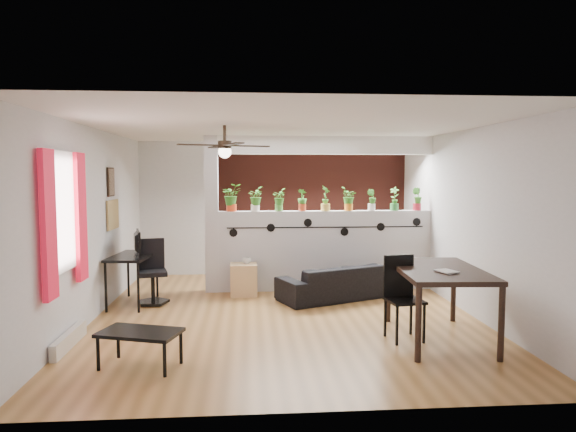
{
  "coord_description": "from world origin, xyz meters",
  "views": [
    {
      "loc": [
        -0.49,
        -7.07,
        1.97
      ],
      "look_at": [
        0.1,
        0.6,
        1.34
      ],
      "focal_mm": 32.0,
      "sensor_mm": 36.0,
      "label": 1
    }
  ],
  "objects_px": {
    "potted_plant_1": "(255,198)",
    "potted_plant_5": "(349,198)",
    "dining_table": "(439,276)",
    "potted_plant_2": "(279,199)",
    "potted_plant_4": "(326,197)",
    "cube_shelf": "(244,280)",
    "potted_plant_6": "(372,199)",
    "potted_plant_0": "(231,197)",
    "potted_plant_3": "(302,199)",
    "coffee_table": "(140,335)",
    "computer_desk": "(132,260)",
    "potted_plant_7": "(394,198)",
    "cup": "(247,261)",
    "office_chair": "(152,276)",
    "potted_plant_8": "(417,198)",
    "sofa": "(336,282)",
    "ceiling_fan": "(225,147)",
    "folding_chair": "(401,290)"
  },
  "relations": [
    {
      "from": "ceiling_fan",
      "to": "potted_plant_1",
      "type": "distance_m",
      "value": 1.99
    },
    {
      "from": "potted_plant_1",
      "to": "potted_plant_5",
      "type": "xyz_separation_m",
      "value": [
        1.58,
        0.0,
        -0.0
      ]
    },
    {
      "from": "ceiling_fan",
      "to": "coffee_table",
      "type": "bearing_deg",
      "value": -117.24
    },
    {
      "from": "potted_plant_6",
      "to": "potted_plant_2",
      "type": "bearing_deg",
      "value": -180.0
    },
    {
      "from": "sofa",
      "to": "dining_table",
      "type": "relative_size",
      "value": 1.08
    },
    {
      "from": "potted_plant_6",
      "to": "cube_shelf",
      "type": "height_order",
      "value": "potted_plant_6"
    },
    {
      "from": "potted_plant_2",
      "to": "potted_plant_7",
      "type": "bearing_deg",
      "value": 0.0
    },
    {
      "from": "potted_plant_2",
      "to": "potted_plant_4",
      "type": "distance_m",
      "value": 0.79
    },
    {
      "from": "potted_plant_3",
      "to": "office_chair",
      "type": "bearing_deg",
      "value": -162.41
    },
    {
      "from": "cup",
      "to": "potted_plant_6",
      "type": "bearing_deg",
      "value": 9.1
    },
    {
      "from": "potted_plant_5",
      "to": "folding_chair",
      "type": "height_order",
      "value": "potted_plant_5"
    },
    {
      "from": "potted_plant_0",
      "to": "folding_chair",
      "type": "bearing_deg",
      "value": -51.31
    },
    {
      "from": "folding_chair",
      "to": "office_chair",
      "type": "bearing_deg",
      "value": 150.19
    },
    {
      "from": "potted_plant_3",
      "to": "potted_plant_5",
      "type": "xyz_separation_m",
      "value": [
        0.79,
        0.0,
        0.02
      ]
    },
    {
      "from": "ceiling_fan",
      "to": "potted_plant_8",
      "type": "height_order",
      "value": "ceiling_fan"
    },
    {
      "from": "potted_plant_5",
      "to": "sofa",
      "type": "relative_size",
      "value": 0.23
    },
    {
      "from": "potted_plant_6",
      "to": "computer_desk",
      "type": "relative_size",
      "value": 0.34
    },
    {
      "from": "office_chair",
      "to": "coffee_table",
      "type": "bearing_deg",
      "value": -82.3
    },
    {
      "from": "potted_plant_2",
      "to": "folding_chair",
      "type": "height_order",
      "value": "potted_plant_2"
    },
    {
      "from": "cube_shelf",
      "to": "coffee_table",
      "type": "relative_size",
      "value": 0.58
    },
    {
      "from": "potted_plant_4",
      "to": "cube_shelf",
      "type": "height_order",
      "value": "potted_plant_4"
    },
    {
      "from": "potted_plant_0",
      "to": "cube_shelf",
      "type": "height_order",
      "value": "potted_plant_0"
    },
    {
      "from": "dining_table",
      "to": "potted_plant_2",
      "type": "bearing_deg",
      "value": 122.54
    },
    {
      "from": "potted_plant_4",
      "to": "potted_plant_5",
      "type": "bearing_deg",
      "value": 0.0
    },
    {
      "from": "cup",
      "to": "potted_plant_4",
      "type": "bearing_deg",
      "value": 14.32
    },
    {
      "from": "potted_plant_5",
      "to": "cup",
      "type": "bearing_deg",
      "value": -168.86
    },
    {
      "from": "potted_plant_3",
      "to": "office_chair",
      "type": "distance_m",
      "value": 2.72
    },
    {
      "from": "potted_plant_0",
      "to": "dining_table",
      "type": "xyz_separation_m",
      "value": [
        2.53,
        -2.73,
        -0.83
      ]
    },
    {
      "from": "potted_plant_3",
      "to": "coffee_table",
      "type": "height_order",
      "value": "potted_plant_3"
    },
    {
      "from": "folding_chair",
      "to": "potted_plant_6",
      "type": "bearing_deg",
      "value": 84.34
    },
    {
      "from": "potted_plant_4",
      "to": "coffee_table",
      "type": "bearing_deg",
      "value": -125.56
    },
    {
      "from": "potted_plant_1",
      "to": "computer_desk",
      "type": "xyz_separation_m",
      "value": [
        -1.86,
        -0.76,
        -0.89
      ]
    },
    {
      "from": "ceiling_fan",
      "to": "cup",
      "type": "xyz_separation_m",
      "value": [
        0.27,
        1.46,
        -1.74
      ]
    },
    {
      "from": "dining_table",
      "to": "sofa",
      "type": "bearing_deg",
      "value": 112.6
    },
    {
      "from": "sofa",
      "to": "cube_shelf",
      "type": "bearing_deg",
      "value": -34.42
    },
    {
      "from": "potted_plant_8",
      "to": "cup",
      "type": "height_order",
      "value": "potted_plant_8"
    },
    {
      "from": "potted_plant_5",
      "to": "dining_table",
      "type": "relative_size",
      "value": 0.25
    },
    {
      "from": "ceiling_fan",
      "to": "potted_plant_6",
      "type": "relative_size",
      "value": 3.25
    },
    {
      "from": "potted_plant_0",
      "to": "cube_shelf",
      "type": "bearing_deg",
      "value": -59.77
    },
    {
      "from": "potted_plant_0",
      "to": "potted_plant_3",
      "type": "relative_size",
      "value": 1.24
    },
    {
      "from": "potted_plant_8",
      "to": "sofa",
      "type": "relative_size",
      "value": 0.22
    },
    {
      "from": "cube_shelf",
      "to": "sofa",
      "type": "bearing_deg",
      "value": -12.53
    },
    {
      "from": "potted_plant_6",
      "to": "sofa",
      "type": "height_order",
      "value": "potted_plant_6"
    },
    {
      "from": "computer_desk",
      "to": "potted_plant_0",
      "type": "bearing_deg",
      "value": 27.24
    },
    {
      "from": "cup",
      "to": "ceiling_fan",
      "type": "bearing_deg",
      "value": -100.41
    },
    {
      "from": "potted_plant_2",
      "to": "potted_plant_0",
      "type": "bearing_deg",
      "value": 180.0
    },
    {
      "from": "ceiling_fan",
      "to": "cube_shelf",
      "type": "height_order",
      "value": "ceiling_fan"
    },
    {
      "from": "potted_plant_0",
      "to": "dining_table",
      "type": "relative_size",
      "value": 0.28
    },
    {
      "from": "potted_plant_2",
      "to": "potted_plant_7",
      "type": "xyz_separation_m",
      "value": [
        1.98,
        0.0,
        0.01
      ]
    },
    {
      "from": "potted_plant_2",
      "to": "potted_plant_7",
      "type": "height_order",
      "value": "potted_plant_7"
    }
  ]
}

